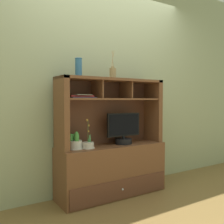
% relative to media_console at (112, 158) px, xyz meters
% --- Properties ---
extents(floor_plane, '(6.00, 6.00, 0.02)m').
position_rel_media_console_xyz_m(floor_plane, '(0.00, -0.01, -0.44)').
color(floor_plane, brown).
rests_on(floor_plane, ground).
extents(back_wall, '(6.00, 0.02, 2.80)m').
position_rel_media_console_xyz_m(back_wall, '(0.00, 0.23, 0.97)').
color(back_wall, '#9EA981').
rests_on(back_wall, ground).
extents(media_console, '(1.31, 0.44, 1.37)m').
position_rel_media_console_xyz_m(media_console, '(0.00, 0.00, 0.00)').
color(media_console, brown).
rests_on(media_console, ground).
extents(tv_monitor, '(0.45, 0.20, 0.37)m').
position_rel_media_console_xyz_m(tv_monitor, '(0.15, -0.03, 0.32)').
color(tv_monitor, black).
rests_on(tv_monitor, media_console).
extents(potted_orchid, '(0.15, 0.15, 0.32)m').
position_rel_media_console_xyz_m(potted_orchid, '(-0.34, -0.05, 0.20)').
color(potted_orchid, silver).
rests_on(potted_orchid, media_console).
extents(potted_fern, '(0.17, 0.17, 0.19)m').
position_rel_media_console_xyz_m(potted_fern, '(-0.47, -0.00, 0.23)').
color(potted_fern, silver).
rests_on(potted_fern, media_console).
extents(magazine_stack_left, '(0.30, 0.22, 0.04)m').
position_rel_media_console_xyz_m(magazine_stack_left, '(-0.40, -0.00, 0.73)').
color(magazine_stack_left, '#3C3146').
rests_on(magazine_stack_left, media_console).
extents(diffuser_bottle, '(0.08, 0.08, 0.32)m').
position_rel_media_console_xyz_m(diffuser_bottle, '(0.00, -0.02, 1.00)').
color(diffuser_bottle, '#937B4F').
rests_on(diffuser_bottle, media_console).
extents(ceramic_vase, '(0.08, 0.08, 0.20)m').
position_rel_media_console_xyz_m(ceramic_vase, '(-0.43, -0.00, 1.04)').
color(ceramic_vase, '#2E6088').
rests_on(ceramic_vase, media_console).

